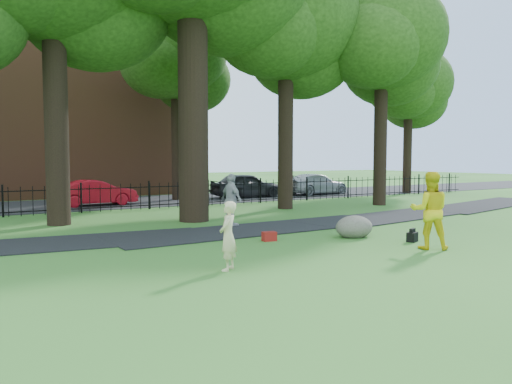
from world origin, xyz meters
TOP-DOWN VIEW (x-y plane):
  - ground at (0.00, 0.00)m, footprint 120.00×120.00m
  - footpath at (1.00, 3.90)m, footprint 36.07×3.85m
  - street at (0.00, 16.00)m, footprint 80.00×7.00m
  - iron_fence at (0.00, 12.00)m, footprint 44.00×0.04m
  - brick_building at (-4.00, 24.00)m, footprint 18.00×8.00m
  - tree_row at (0.52, 8.40)m, footprint 26.82×7.96m
  - woman at (-2.72, -0.84)m, footprint 0.63×0.62m
  - man at (2.90, -1.36)m, footprint 1.24×1.22m
  - pedestrian at (0.51, 5.01)m, footprint 0.58×1.11m
  - boulder at (2.56, 1.11)m, footprint 1.30×1.04m
  - backpack at (3.39, -0.38)m, footprint 0.42×0.34m
  - red_bag at (0.00, 1.81)m, footprint 0.42×0.30m
  - red_sedan at (-1.68, 14.95)m, footprint 3.90×1.44m
  - grey_car at (7.12, 15.42)m, footprint 4.34×1.92m
  - silver_car at (12.16, 15.21)m, footprint 4.68×2.19m

SIDE VIEW (x-z plane):
  - ground at x=0.00m, z-range 0.00..0.00m
  - footpath at x=1.00m, z-range -0.01..0.01m
  - street at x=0.00m, z-range -0.01..0.01m
  - red_bag at x=0.00m, z-range 0.00..0.26m
  - backpack at x=3.39m, z-range 0.00..0.27m
  - boulder at x=2.56m, z-range 0.00..0.70m
  - iron_fence at x=0.00m, z-range 0.00..1.20m
  - red_sedan at x=-1.68m, z-range 0.00..1.27m
  - silver_car at x=12.16m, z-range 0.00..1.32m
  - grey_car at x=7.12m, z-range 0.00..1.45m
  - woman at x=-2.72m, z-range 0.00..1.46m
  - pedestrian at x=0.51m, z-range 0.00..1.82m
  - man at x=2.90m, z-range 0.00..2.01m
  - brick_building at x=-4.00m, z-range 0.00..12.00m
  - tree_row at x=0.52m, z-range 1.94..14.36m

